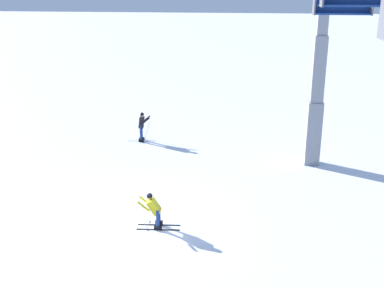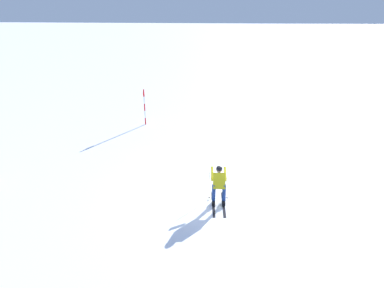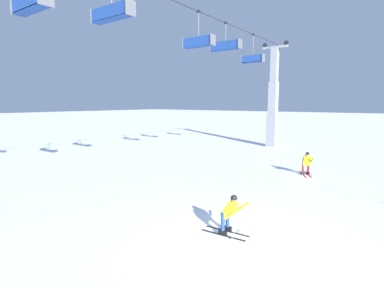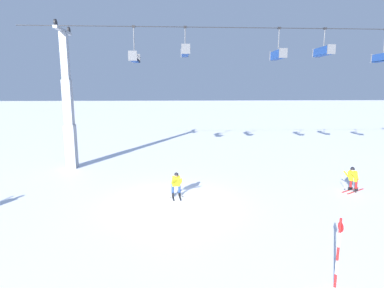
% 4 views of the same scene
% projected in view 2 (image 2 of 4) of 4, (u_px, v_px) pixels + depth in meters
% --- Properties ---
extents(ground_plane, '(260.00, 260.00, 0.00)m').
position_uv_depth(ground_plane, '(223.00, 189.00, 12.41)').
color(ground_plane, white).
extents(skier_carving_main, '(0.73, 1.61, 1.49)m').
position_uv_depth(skier_carving_main, '(219.00, 183.00, 11.29)').
color(skier_carving_main, black).
rests_on(skier_carving_main, ground_plane).
extents(trail_marker_pole, '(0.07, 0.28, 2.11)m').
position_uv_depth(trail_marker_pole, '(145.00, 106.00, 18.73)').
color(trail_marker_pole, red).
rests_on(trail_marker_pole, ground_plane).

